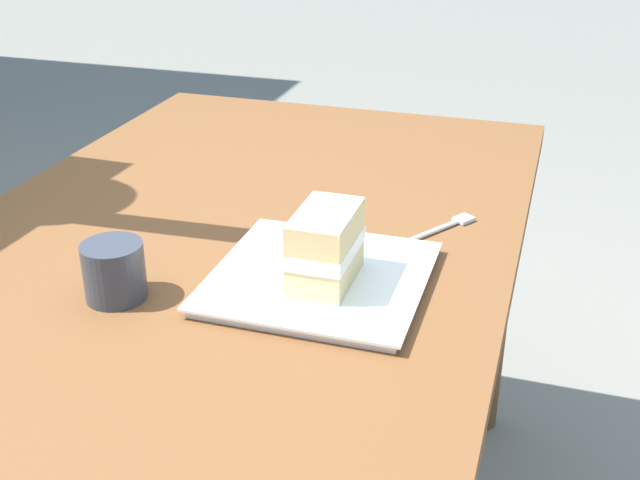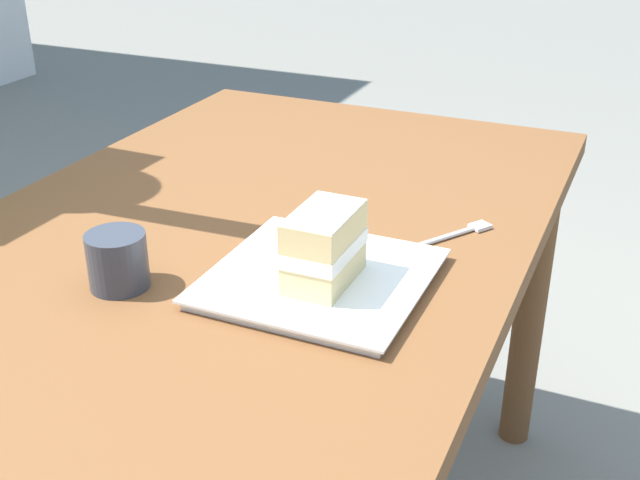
{
  "view_description": "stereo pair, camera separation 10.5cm",
  "coord_description": "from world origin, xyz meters",
  "px_view_note": "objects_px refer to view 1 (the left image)",
  "views": [
    {
      "loc": [
        0.89,
        0.46,
        1.28
      ],
      "look_at": [
        -0.01,
        0.18,
        0.82
      ],
      "focal_mm": 44.92,
      "sensor_mm": 36.0,
      "label": 1
    },
    {
      "loc": [
        0.86,
        0.56,
        1.28
      ],
      "look_at": [
        -0.01,
        0.18,
        0.82
      ],
      "focal_mm": 44.92,
      "sensor_mm": 36.0,
      "label": 2
    }
  ],
  "objects_px": {
    "patio_table": "(201,326)",
    "cake_slice": "(325,246)",
    "dessert_plate": "(320,278)",
    "coffee_cup": "(114,270)",
    "dessert_fork": "(439,229)"
  },
  "relations": [
    {
      "from": "coffee_cup",
      "to": "dessert_plate",
      "type": "bearing_deg",
      "value": 115.07
    },
    {
      "from": "cake_slice",
      "to": "dessert_fork",
      "type": "height_order",
      "value": "cake_slice"
    },
    {
      "from": "dessert_plate",
      "to": "dessert_fork",
      "type": "height_order",
      "value": "dessert_plate"
    },
    {
      "from": "patio_table",
      "to": "dessert_plate",
      "type": "relative_size",
      "value": 5.71
    },
    {
      "from": "dessert_fork",
      "to": "coffee_cup",
      "type": "xyz_separation_m",
      "value": [
        0.33,
        -0.37,
        0.04
      ]
    },
    {
      "from": "patio_table",
      "to": "dessert_plate",
      "type": "xyz_separation_m",
      "value": [
        -0.01,
        0.18,
        0.1
      ]
    },
    {
      "from": "dessert_plate",
      "to": "dessert_fork",
      "type": "bearing_deg",
      "value": 149.55
    },
    {
      "from": "cake_slice",
      "to": "coffee_cup",
      "type": "distance_m",
      "value": 0.27
    },
    {
      "from": "dessert_plate",
      "to": "cake_slice",
      "type": "distance_m",
      "value": 0.06
    },
    {
      "from": "patio_table",
      "to": "dessert_fork",
      "type": "relative_size",
      "value": 10.64
    },
    {
      "from": "dessert_plate",
      "to": "cake_slice",
      "type": "bearing_deg",
      "value": 38.03
    },
    {
      "from": "cake_slice",
      "to": "patio_table",
      "type": "bearing_deg",
      "value": -92.88
    },
    {
      "from": "dessert_plate",
      "to": "coffee_cup",
      "type": "relative_size",
      "value": 3.52
    },
    {
      "from": "dessert_plate",
      "to": "cake_slice",
      "type": "xyz_separation_m",
      "value": [
        0.02,
        0.01,
        0.06
      ]
    },
    {
      "from": "patio_table",
      "to": "cake_slice",
      "type": "xyz_separation_m",
      "value": [
        0.01,
        0.19,
        0.16
      ]
    }
  ]
}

